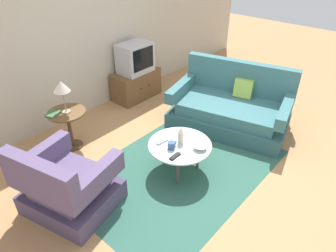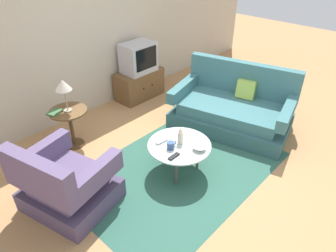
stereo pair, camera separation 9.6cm
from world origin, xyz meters
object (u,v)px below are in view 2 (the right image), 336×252
(couch, at_px, (233,109))
(tv_stand, at_px, (139,84))
(mug, at_px, (171,145))
(table_lamp, at_px, (63,86))
(vase, at_px, (180,136))
(television, at_px, (138,58))
(book, at_px, (55,112))
(tv_remote_dark, at_px, (174,156))
(armchair, at_px, (66,185))
(coffee_table, at_px, (179,147))
(side_table, at_px, (70,120))
(tv_remote_silver, at_px, (162,142))
(bowl, at_px, (199,148))

(couch, relative_size, tv_stand, 2.23)
(mug, bearing_deg, table_lamp, 108.25)
(table_lamp, distance_m, vase, 1.64)
(television, relative_size, vase, 2.65)
(table_lamp, relative_size, book, 2.05)
(tv_stand, distance_m, tv_remote_dark, 2.43)
(television, xyz_separation_m, mug, (-1.21, -1.88, -0.30))
(armchair, bearing_deg, tv_remote_dark, 45.78)
(television, xyz_separation_m, vase, (-1.05, -1.89, -0.24))
(coffee_table, distance_m, side_table, 1.61)
(couch, relative_size, television, 3.34)
(side_table, bearing_deg, table_lamp, -111.38)
(tv_stand, distance_m, mug, 2.26)
(vase, xyz_separation_m, tv_remote_silver, (-0.15, 0.18, -0.09))
(side_table, xyz_separation_m, table_lamp, (-0.01, -0.02, 0.53))
(television, distance_m, tv_remote_dark, 2.43)
(tv_remote_silver, bearing_deg, bowl, -57.65)
(tv_remote_dark, height_order, book, book)
(mug, bearing_deg, book, 112.51)
(tv_stand, height_order, table_lamp, table_lamp)
(couch, height_order, tv_stand, couch)
(couch, bearing_deg, mug, 79.71)
(tv_stand, height_order, vase, vase)
(tv_remote_silver, bearing_deg, mug, -87.38)
(book, bearing_deg, vase, -83.83)
(armchair, distance_m, bowl, 1.57)
(armchair, distance_m, tv_remote_dark, 1.23)
(vase, bearing_deg, book, 117.35)
(vase, bearing_deg, mug, 177.40)
(armchair, height_order, couch, couch)
(table_lamp, bearing_deg, tv_remote_silver, -68.92)
(television, bearing_deg, book, -169.04)
(vase, distance_m, tv_remote_dark, 0.30)
(mug, xyz_separation_m, tv_remote_dark, (-0.10, -0.14, -0.04))
(tv_stand, relative_size, vase, 3.97)
(table_lamp, bearing_deg, television, 14.36)
(coffee_table, xyz_separation_m, side_table, (-0.60, 1.49, 0.03))
(tv_stand, bearing_deg, coffee_table, -119.44)
(armchair, distance_m, tv_remote_silver, 1.22)
(bowl, bearing_deg, tv_remote_dark, 157.79)
(mug, height_order, tv_remote_silver, mug)
(tv_remote_dark, relative_size, tv_remote_silver, 0.97)
(coffee_table, relative_size, mug, 5.71)
(television, distance_m, mug, 2.26)
(table_lamp, bearing_deg, tv_stand, 14.88)
(armchair, xyz_separation_m, side_table, (0.68, 0.97, 0.11))
(coffee_table, height_order, vase, vase)
(coffee_table, height_order, tv_stand, tv_stand)
(side_table, bearing_deg, book, 160.67)
(couch, height_order, book, couch)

